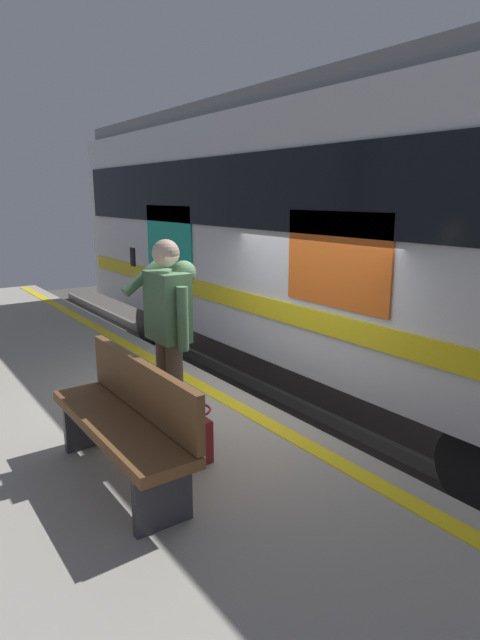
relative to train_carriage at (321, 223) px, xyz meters
name	(u,v)px	position (x,y,z in m)	size (l,w,h in m)	color
ground_plane	(250,472)	(-1.39, 2.29, -2.58)	(25.76, 25.76, 0.00)	#4C4742
platform	(76,488)	(-1.39, 4.19, -2.13)	(17.17, 3.80, 0.91)	#9E998E
safety_line	(226,400)	(-1.39, 2.59, -1.67)	(16.83, 0.16, 0.01)	yellow
track_rail_near	(350,429)	(-1.39, 0.71, -2.50)	(22.33, 0.08, 0.16)	slate
track_rail_far	(421,404)	(-1.39, -0.72, -2.50)	(22.33, 0.08, 0.16)	slate
train_carriage	(321,223)	(0.00, 0.00, 0.00)	(10.41, 3.07, 4.09)	silver
passenger	(169,325)	(-1.88, 3.47, -0.65)	(0.57, 0.55, 1.72)	brown
handbag	(192,435)	(-2.24, 3.49, -1.48)	(0.34, 0.31, 0.42)	maroon
bench	(127,417)	(-2.25, 4.03, -1.18)	(1.69, 0.44, 0.90)	brown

